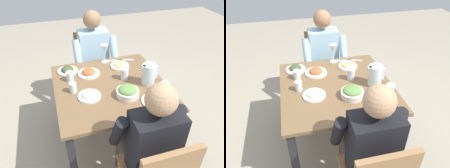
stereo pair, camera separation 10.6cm
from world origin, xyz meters
The scene contains 19 objects.
ground_plane centered at (0.00, 0.00, 0.00)m, with size 8.00×8.00×0.00m, color #9E937F.
dining_table centered at (0.00, 0.00, 0.60)m, with size 0.98×0.98×0.70m.
chair_far centered at (0.01, 0.81, 0.49)m, with size 0.40×0.40×0.87m.
diner_near centered at (0.08, -0.61, 0.64)m, with size 0.48×0.53×1.16m.
diner_far centered at (0.01, 0.61, 0.64)m, with size 0.48×0.53×1.16m.
water_pitcher centered at (0.33, -0.06, 0.80)m, with size 0.16×0.12×0.19m.
salad_bowl centered at (0.09, -0.18, 0.74)m, with size 0.19×0.19×0.09m.
plate_rice_curry centered at (-0.15, 0.24, 0.72)m, with size 0.21×0.21×0.06m.
plate_fries centered at (0.18, 0.29, 0.72)m, with size 0.19×0.19×0.04m.
plate_yoghurt centered at (-0.21, -0.11, 0.72)m, with size 0.19×0.19×0.05m.
plate_dolmas centered at (-0.33, 0.34, 0.72)m, with size 0.19×0.19×0.06m.
plate_beans centered at (0.28, -0.32, 0.72)m, with size 0.22×0.22×0.04m.
water_glass_near_left centered at (-0.33, 0.00, 0.75)m, with size 0.06×0.06×0.09m, color silver.
water_glass_far_left centered at (0.40, -0.22, 0.75)m, with size 0.07×0.07×0.09m, color silver.
water_glass_center centered at (0.15, 0.07, 0.76)m, with size 0.07×0.07×0.11m, color silver.
water_glass_by_pitcher centered at (-0.33, 0.18, 0.75)m, with size 0.07×0.07×0.09m, color silver.
wine_glass centered at (0.06, 0.42, 0.84)m, with size 0.08×0.08×0.20m.
fork_near centered at (0.16, 0.42, 0.71)m, with size 0.17×0.03×0.01m, color silver.
knife_near centered at (0.28, 0.40, 0.71)m, with size 0.18×0.02×0.01m, color silver.
Camera 2 is at (-0.34, -1.54, 1.82)m, focal length 34.92 mm.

